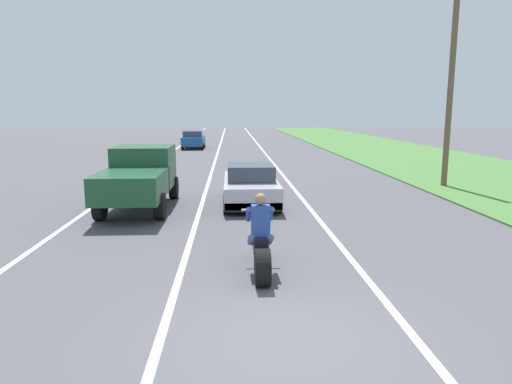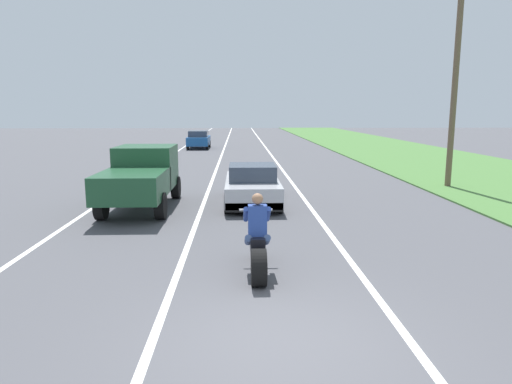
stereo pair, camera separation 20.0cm
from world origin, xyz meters
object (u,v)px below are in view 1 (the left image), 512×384
motorcycle_with_rider (261,245)px  pickup_truck_left_lane_dark_green (140,175)px  distant_car_far_ahead (193,139)px  sports_car_silver (251,185)px

motorcycle_with_rider → pickup_truck_left_lane_dark_green: 7.31m
motorcycle_with_rider → distant_car_far_ahead: 31.01m
distant_car_far_ahead → motorcycle_with_rider: bearing=-83.1°
sports_car_silver → distant_car_far_ahead: (-3.84, 23.76, 0.14)m
motorcycle_with_rider → pickup_truck_left_lane_dark_green: (-3.53, 6.38, 0.51)m
motorcycle_with_rider → distant_car_far_ahead: (-3.73, 30.78, 0.18)m
pickup_truck_left_lane_dark_green → motorcycle_with_rider: bearing=-61.0°
sports_car_silver → distant_car_far_ahead: size_ratio=1.08×
sports_car_silver → distant_car_far_ahead: 24.07m
distant_car_far_ahead → pickup_truck_left_lane_dark_green: bearing=-89.5°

